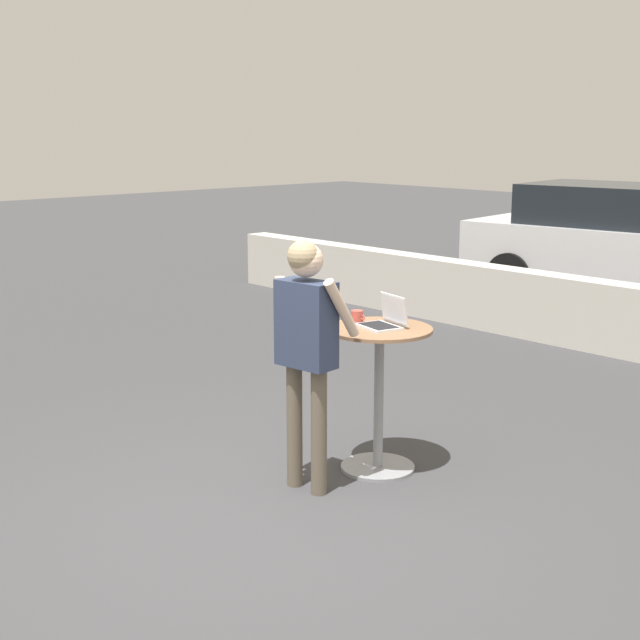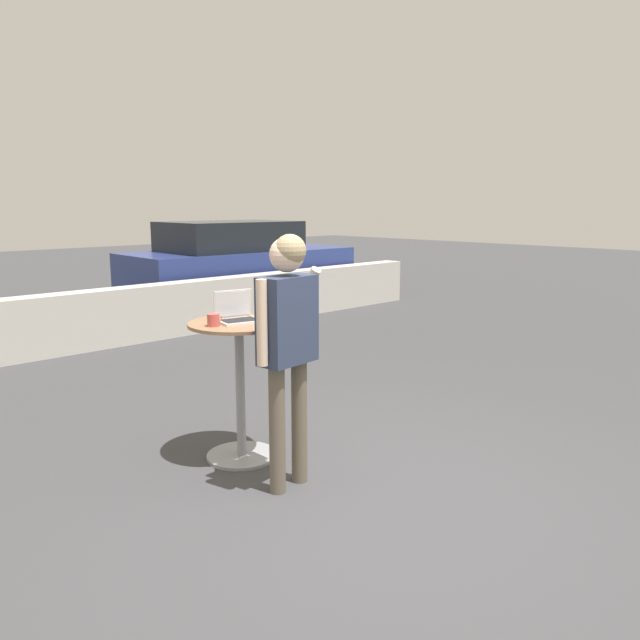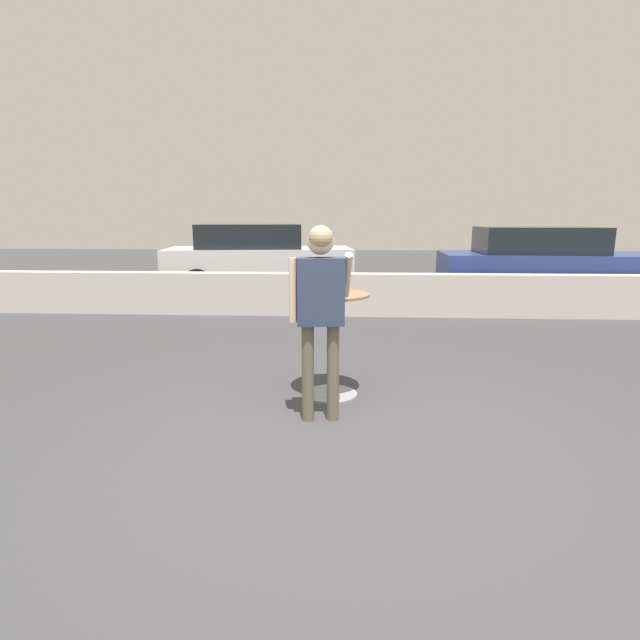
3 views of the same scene
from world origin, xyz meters
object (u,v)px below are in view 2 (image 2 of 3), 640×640
at_px(parked_car_further_down, 238,264).
at_px(standing_person, 287,329).
at_px(laptop, 237,315).
at_px(coffee_mug, 213,320).
at_px(cafe_table, 240,374).

bearing_deg(parked_car_further_down, standing_person, -124.22).
bearing_deg(standing_person, laptop, 82.76).
relative_size(laptop, coffee_mug, 2.93).
distance_m(laptop, coffee_mug, 0.24).
bearing_deg(laptop, standing_person, -97.24).
bearing_deg(laptop, cafe_table, -107.61).
height_order(cafe_table, parked_car_further_down, parked_car_further_down).
relative_size(laptop, parked_car_further_down, 0.08).
relative_size(cafe_table, parked_car_further_down, 0.25).
xyz_separation_m(laptop, parked_car_further_down, (4.18, 5.60, -0.29)).
xyz_separation_m(cafe_table, parked_car_further_down, (4.19, 5.63, 0.16)).
bearing_deg(parked_car_further_down, coffee_mug, -128.09).
height_order(laptop, standing_person, standing_person).
xyz_separation_m(standing_person, parked_car_further_down, (4.26, 6.27, -0.29)).
height_order(laptop, parked_car_further_down, parked_car_further_down).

